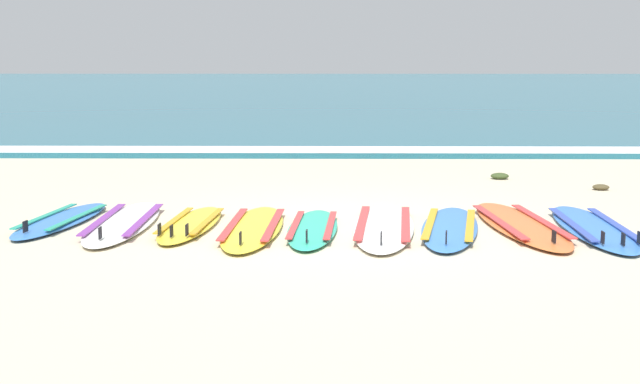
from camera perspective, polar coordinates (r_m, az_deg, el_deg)
ground_plane at (r=8.51m, az=2.15°, el=-2.50°), size 80.00×80.00×0.00m
sea at (r=44.09m, az=1.02°, el=7.21°), size 80.00×60.00×0.10m
wave_foam_strip at (r=14.65m, az=1.56°, el=2.75°), size 80.00×0.98×0.11m
surfboard_0 at (r=9.17m, az=-17.37°, el=-1.84°), size 0.75×2.04×0.18m
surfboard_1 at (r=8.86m, az=-13.37°, el=-2.05°), size 0.63×2.39×0.18m
surfboard_2 at (r=8.64m, az=-8.88°, el=-2.19°), size 0.63×1.96×0.18m
surfboard_3 at (r=8.39m, az=-4.63°, el=-2.45°), size 0.65×2.29×0.18m
surfboard_4 at (r=8.33m, az=-0.50°, el=-2.51°), size 0.59×1.98×0.18m
surfboard_5 at (r=8.46m, az=4.41°, el=-2.36°), size 0.83×2.50×0.18m
surfboard_6 at (r=8.47m, az=8.94°, el=-2.42°), size 0.95×2.30×0.18m
surfboard_7 at (r=8.76m, az=13.62°, el=-2.18°), size 0.84×2.54×0.18m
surfboard_8 at (r=8.81m, az=18.30°, el=-2.34°), size 0.65×2.39×0.18m
seaweed_clump_near_shoreline at (r=11.50m, az=18.79°, el=0.32°), size 0.22×0.18×0.08m
seaweed_clump_mid_sand at (r=12.12m, az=12.28°, el=1.09°), size 0.26×0.21×0.09m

